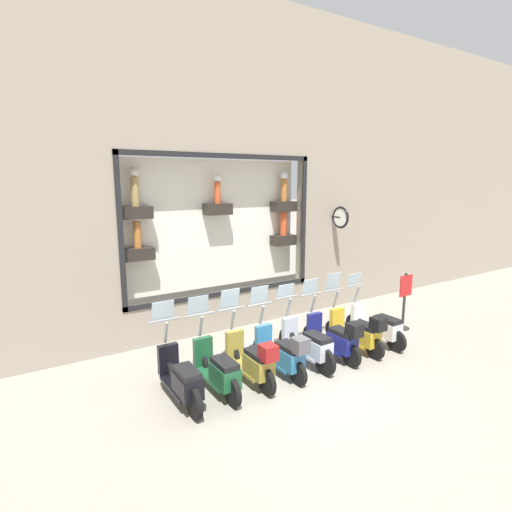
{
  "coord_description": "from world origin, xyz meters",
  "views": [
    {
      "loc": [
        -5.39,
        4.54,
        3.83
      ],
      "look_at": [
        2.15,
        -0.16,
        2.15
      ],
      "focal_mm": 28.0,
      "sensor_mm": 36.0,
      "label": 1
    }
  ],
  "objects": [
    {
      "name": "shop_sign_post",
      "position": [
        1.02,
        -4.0,
        0.79
      ],
      "size": [
        0.36,
        0.45,
        1.49
      ],
      "color": "#232326",
      "rests_on": "ground_plane"
    },
    {
      "name": "scooter_black_7",
      "position": [
        0.71,
        2.27,
        0.45
      ],
      "size": [
        1.81,
        0.61,
        1.65
      ],
      "color": "black",
      "rests_on": "ground_plane"
    },
    {
      "name": "scooter_silver_3",
      "position": [
        0.71,
        -0.55,
        0.45
      ],
      "size": [
        1.81,
        0.6,
        1.57
      ],
      "color": "black",
      "rests_on": "ground_plane"
    },
    {
      "name": "scooter_white_0",
      "position": [
        0.71,
        -2.66,
        0.43
      ],
      "size": [
        1.8,
        0.61,
        1.56
      ],
      "color": "black",
      "rests_on": "ground_plane"
    },
    {
      "name": "scooter_yellow_1",
      "position": [
        0.64,
        -1.96,
        0.47
      ],
      "size": [
        1.79,
        0.61,
        1.67
      ],
      "color": "black",
      "rests_on": "ground_plane"
    },
    {
      "name": "building_facade",
      "position": [
        3.6,
        -0.0,
        4.18
      ],
      "size": [
        1.24,
        36.0,
        8.21
      ],
      "color": "gray",
      "rests_on": "ground_plane"
    },
    {
      "name": "scooter_green_6",
      "position": [
        0.71,
        1.56,
        0.44
      ],
      "size": [
        1.8,
        0.6,
        1.64
      ],
      "color": "black",
      "rests_on": "ground_plane"
    },
    {
      "name": "scooter_olive_5",
      "position": [
        0.65,
        0.86,
        0.48
      ],
      "size": [
        1.8,
        0.6,
        1.67
      ],
      "color": "black",
      "rests_on": "ground_plane"
    },
    {
      "name": "scooter_navy_2",
      "position": [
        0.64,
        -1.25,
        0.47
      ],
      "size": [
        1.8,
        0.6,
        1.6
      ],
      "color": "black",
      "rests_on": "ground_plane"
    },
    {
      "name": "ground_plane",
      "position": [
        0.0,
        0.0,
        0.0
      ],
      "size": [
        120.0,
        120.0,
        0.0
      ],
      "primitive_type": "plane",
      "color": "gray"
    },
    {
      "name": "scooter_teal_4",
      "position": [
        0.64,
        0.15,
        0.46
      ],
      "size": [
        1.79,
        0.61,
        1.63
      ],
      "color": "black",
      "rests_on": "ground_plane"
    }
  ]
}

